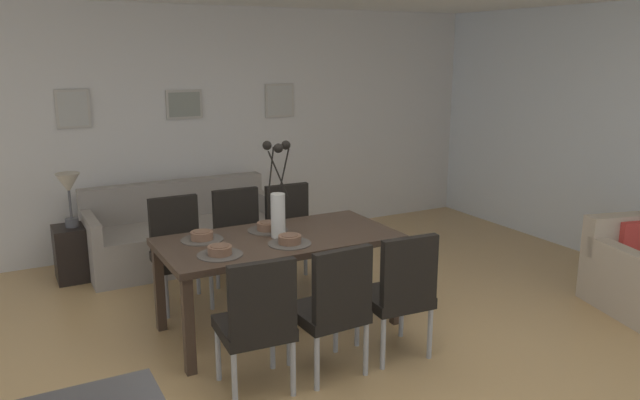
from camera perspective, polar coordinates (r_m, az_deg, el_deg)
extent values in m
plane|color=tan|center=(4.40, 1.55, -15.30)|extent=(9.00, 9.00, 0.00)
cube|color=silver|center=(6.91, -11.98, 6.44)|extent=(9.00, 0.10, 2.60)
cube|color=#3D2D23|center=(4.76, -3.86, -3.70)|extent=(1.80, 0.89, 0.05)
cube|color=#3D2D23|center=(5.57, 2.45, -5.08)|extent=(0.07, 0.07, 0.69)
cube|color=#3D2D23|center=(4.97, -14.60, -7.86)|extent=(0.07, 0.07, 0.69)
cube|color=#3D2D23|center=(4.96, 7.05, -7.57)|extent=(0.07, 0.07, 0.69)
cube|color=#3D2D23|center=(4.28, -12.04, -11.33)|extent=(0.07, 0.07, 0.69)
cube|color=black|center=(4.02, -6.13, -11.64)|extent=(0.47, 0.47, 0.08)
cube|color=black|center=(3.75, -5.31, -9.19)|extent=(0.42, 0.09, 0.48)
cylinder|color=#9EA0A5|center=(4.33, -4.41, -13.00)|extent=(0.04, 0.04, 0.38)
cylinder|color=#9EA0A5|center=(4.24, -9.39, -13.81)|extent=(0.04, 0.04, 0.38)
cylinder|color=#9EA0A5|center=(4.02, -2.50, -15.24)|extent=(0.04, 0.04, 0.38)
cylinder|color=#9EA0A5|center=(3.91, -7.89, -16.22)|extent=(0.04, 0.04, 0.38)
cube|color=black|center=(5.36, -12.65, -5.33)|extent=(0.44, 0.44, 0.08)
cube|color=black|center=(5.46, -13.33, -2.15)|extent=(0.42, 0.06, 0.48)
cylinder|color=#9EA0A5|center=(5.22, -13.97, -8.61)|extent=(0.04, 0.04, 0.38)
cylinder|color=#9EA0A5|center=(5.31, -9.97, -8.00)|extent=(0.04, 0.04, 0.38)
cylinder|color=#9EA0A5|center=(5.57, -14.95, -7.25)|extent=(0.04, 0.04, 0.38)
cylinder|color=#9EA0A5|center=(5.65, -11.19, -6.71)|extent=(0.04, 0.04, 0.38)
cube|color=black|center=(4.20, 0.65, -10.37)|extent=(0.46, 0.46, 0.08)
cube|color=black|center=(3.95, 2.10, -7.88)|extent=(0.42, 0.08, 0.48)
cylinder|color=#9EA0A5|center=(4.54, 1.46, -11.69)|extent=(0.04, 0.04, 0.38)
cylinder|color=#9EA0A5|center=(4.37, -2.87, -12.76)|extent=(0.04, 0.04, 0.38)
cylinder|color=#9EA0A5|center=(4.25, 4.26, -13.54)|extent=(0.04, 0.04, 0.38)
cylinder|color=#9EA0A5|center=(4.07, -0.29, -14.82)|extent=(0.04, 0.04, 0.38)
cube|color=black|center=(5.55, -7.06, -4.41)|extent=(0.46, 0.46, 0.08)
cube|color=black|center=(5.65, -7.77, -1.36)|extent=(0.42, 0.08, 0.48)
cylinder|color=#9EA0A5|center=(5.40, -8.23, -7.56)|extent=(0.04, 0.04, 0.38)
cylinder|color=#9EA0A5|center=(5.52, -4.46, -6.98)|extent=(0.04, 0.04, 0.38)
cylinder|color=#9EA0A5|center=(5.74, -9.42, -6.30)|extent=(0.04, 0.04, 0.38)
cylinder|color=#9EA0A5|center=(5.86, -5.85, -5.79)|extent=(0.04, 0.04, 0.38)
cube|color=black|center=(4.48, 6.82, -8.93)|extent=(0.47, 0.47, 0.08)
cube|color=black|center=(4.23, 8.24, -6.55)|extent=(0.42, 0.09, 0.48)
cylinder|color=#9EA0A5|center=(4.81, 7.53, -10.29)|extent=(0.04, 0.04, 0.38)
cylinder|color=#9EA0A5|center=(4.63, 3.45, -11.15)|extent=(0.04, 0.04, 0.38)
cylinder|color=#9EA0A5|center=(4.52, 10.11, -12.01)|extent=(0.04, 0.04, 0.38)
cylinder|color=#9EA0A5|center=(4.33, 5.84, -13.03)|extent=(0.04, 0.04, 0.38)
cube|color=black|center=(5.70, -2.26, -3.85)|extent=(0.45, 0.45, 0.08)
cube|color=black|center=(5.79, -3.06, -0.89)|extent=(0.42, 0.07, 0.48)
cylinder|color=#9EA0A5|center=(5.53, -3.22, -6.91)|extent=(0.04, 0.04, 0.38)
cylinder|color=#9EA0A5|center=(5.69, 0.31, -6.32)|extent=(0.04, 0.04, 0.38)
cylinder|color=#9EA0A5|center=(5.87, -4.71, -5.73)|extent=(0.04, 0.04, 0.38)
cylinder|color=#9EA0A5|center=(6.01, -1.34, -5.21)|extent=(0.04, 0.04, 0.38)
cylinder|color=silver|center=(4.70, -3.89, -1.43)|extent=(0.11, 0.11, 0.34)
cylinder|color=black|center=(4.67, -3.41, 2.62)|extent=(0.05, 0.12, 0.37)
sphere|color=black|center=(4.65, -3.17, 5.09)|extent=(0.07, 0.07, 0.07)
cylinder|color=black|center=(4.66, -4.56, 2.59)|extent=(0.08, 0.05, 0.38)
sphere|color=black|center=(4.65, -4.91, 5.04)|extent=(0.07, 0.07, 0.07)
cylinder|color=black|center=(4.57, -3.87, 2.37)|extent=(0.15, 0.06, 0.36)
sphere|color=black|center=(4.51, -3.87, 4.79)|extent=(0.07, 0.07, 0.07)
cylinder|color=#4C4742|center=(4.38, -9.22, -5.00)|extent=(0.32, 0.32, 0.01)
cylinder|color=brown|center=(4.37, -9.24, -4.59)|extent=(0.17, 0.17, 0.06)
cylinder|color=brown|center=(4.37, -9.24, -4.40)|extent=(0.13, 0.13, 0.04)
cylinder|color=#4C4742|center=(4.75, -10.83, -3.61)|extent=(0.32, 0.32, 0.01)
cylinder|color=brown|center=(4.74, -10.85, -3.23)|extent=(0.17, 0.17, 0.06)
cylinder|color=brown|center=(4.73, -10.85, -3.05)|extent=(0.13, 0.13, 0.04)
cylinder|color=#4C4742|center=(4.57, -2.81, -4.03)|extent=(0.32, 0.32, 0.01)
cylinder|color=brown|center=(4.56, -2.82, -3.64)|extent=(0.17, 0.17, 0.06)
cylinder|color=brown|center=(4.56, -2.82, -3.46)|extent=(0.13, 0.13, 0.04)
cylinder|color=#4C4742|center=(4.92, -4.83, -2.77)|extent=(0.32, 0.32, 0.01)
cylinder|color=brown|center=(4.92, -4.84, -2.41)|extent=(0.17, 0.17, 0.06)
cylinder|color=brown|center=(4.91, -4.85, -2.24)|extent=(0.13, 0.13, 0.04)
cube|color=gray|center=(6.48, -12.27, -3.92)|extent=(1.92, 0.84, 0.42)
cube|color=gray|center=(6.69, -13.26, 0.13)|extent=(1.92, 0.16, 0.38)
cube|color=gray|center=(6.69, -4.90, -0.35)|extent=(0.10, 0.84, 0.20)
cube|color=gray|center=(6.22, -20.48, -2.25)|extent=(0.10, 0.84, 0.20)
cube|color=black|center=(6.33, -21.68, -4.56)|extent=(0.36, 0.36, 0.52)
cylinder|color=#4C4C51|center=(6.25, -21.92, -1.94)|extent=(0.12, 0.12, 0.08)
cylinder|color=#4C4C51|center=(6.20, -22.06, -0.34)|extent=(0.02, 0.02, 0.30)
cone|color=beige|center=(6.16, -22.23, 1.47)|extent=(0.22, 0.22, 0.18)
cube|color=#B7A893|center=(6.03, 26.50, -2.78)|extent=(0.81, 0.35, 0.35)
cube|color=#B7A893|center=(5.60, 26.04, -4.83)|extent=(0.30, 0.69, 0.18)
cube|color=#C63833|center=(5.96, 27.09, -3.17)|extent=(0.31, 0.15, 0.30)
cube|color=#B2ADA3|center=(6.59, -21.84, 7.81)|extent=(0.32, 0.02, 0.38)
cube|color=#B2B2AD|center=(6.57, -21.83, 7.80)|extent=(0.27, 0.01, 0.33)
cube|color=#B2ADA3|center=(6.80, -12.42, 8.61)|extent=(0.39, 0.02, 0.31)
cube|color=gray|center=(6.79, -12.39, 8.61)|extent=(0.34, 0.01, 0.26)
cube|color=#B2ADA3|center=(7.19, -3.77, 9.15)|extent=(0.35, 0.02, 0.38)
cube|color=#B2B2AD|center=(7.18, -3.72, 9.14)|extent=(0.30, 0.01, 0.33)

